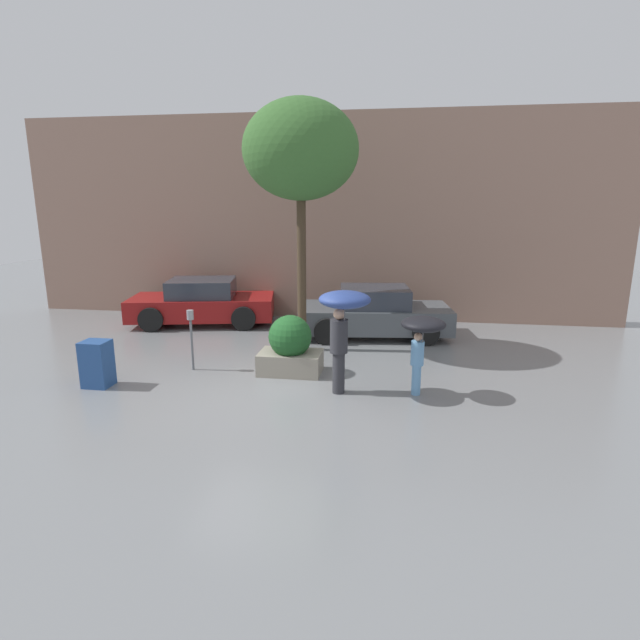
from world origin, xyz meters
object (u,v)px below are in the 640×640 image
at_px(person_child, 422,333).
at_px(parked_car_near, 374,313).
at_px(street_tree, 301,151).
at_px(newspaper_box, 97,364).
at_px(person_adult, 343,315).
at_px(planter_box, 290,347).
at_px(parked_car_far, 203,303).
at_px(parking_meter, 191,327).

xyz_separation_m(person_child, parked_car_near, (-1.02, 4.17, -0.59)).
distance_m(street_tree, newspaper_box, 6.15).
bearing_deg(person_child, person_adult, -131.29).
height_order(planter_box, parked_car_far, parked_car_far).
relative_size(person_adult, parked_car_near, 0.47).
xyz_separation_m(parked_car_far, newspaper_box, (-0.07, -5.25, -0.16)).
relative_size(planter_box, person_adult, 0.66).
xyz_separation_m(person_adult, newspaper_box, (-4.70, -0.28, -1.06)).
bearing_deg(street_tree, person_child, -44.29).
xyz_separation_m(parked_car_near, parked_car_far, (-5.02, 0.68, 0.00)).
distance_m(parked_car_near, newspaper_box, 6.84).
bearing_deg(street_tree, parked_car_near, 43.65).
distance_m(parked_car_far, street_tree, 5.66).
bearing_deg(person_adult, parking_meter, -154.10).
bearing_deg(person_adult, planter_box, -179.28).
relative_size(parked_car_far, newspaper_box, 4.84).
relative_size(parked_car_near, street_tree, 0.72).
relative_size(person_adult, person_child, 1.31).
bearing_deg(parked_car_near, person_child, -172.91).
xyz_separation_m(person_adult, parking_meter, (-3.27, 0.92, -0.58)).
xyz_separation_m(parked_car_near, newspaper_box, (-5.09, -4.58, -0.16)).
bearing_deg(planter_box, street_tree, 92.22).
height_order(person_adult, street_tree, street_tree).
relative_size(parked_car_far, street_tree, 0.77).
bearing_deg(parked_car_far, newspaper_box, 167.57).
relative_size(street_tree, parking_meter, 4.40).
relative_size(planter_box, newspaper_box, 1.43).
bearing_deg(person_adult, newspaper_box, -135.07).
bearing_deg(parked_car_near, parking_meter, 126.06).
bearing_deg(parking_meter, newspaper_box, -140.01).
relative_size(planter_box, person_child, 0.87).
relative_size(planter_box, parked_car_near, 0.31).
distance_m(parking_meter, newspaper_box, 1.92).
height_order(person_child, parked_car_far, person_child).
bearing_deg(parked_car_far, person_child, -140.41).
bearing_deg(person_child, parking_meter, -146.11).
xyz_separation_m(person_adult, street_tree, (-1.25, 2.73, 3.06)).
height_order(parked_car_far, street_tree, street_tree).
height_order(planter_box, street_tree, street_tree).
height_order(person_adult, newspaper_box, person_adult).
height_order(parked_car_far, newspaper_box, parked_car_far).
relative_size(person_child, parked_car_near, 0.36).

